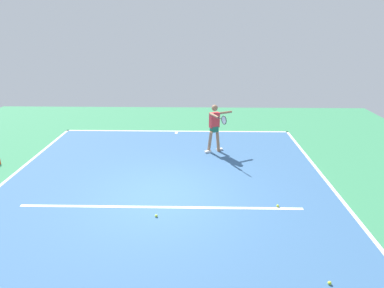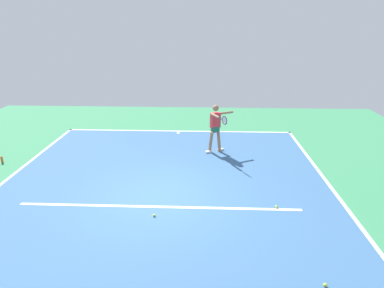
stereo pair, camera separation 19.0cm
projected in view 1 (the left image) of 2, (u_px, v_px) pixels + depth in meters
ground_plane at (163, 197)px, 8.82m from camera, size 19.92×19.92×0.00m
court_surface at (163, 197)px, 8.82m from camera, size 9.56×11.51×0.00m
court_line_baseline_near at (177, 131)px, 14.18m from camera, size 9.56×0.10×0.01m
court_line_sideline_left at (341, 199)px, 8.72m from camera, size 0.10×11.51×0.01m
court_line_service at (161, 207)px, 8.34m from camera, size 7.17×0.10×0.01m
court_line_centre_mark at (176, 133)px, 13.99m from camera, size 0.10×0.30×0.01m
tennis_player at (215, 125)px, 11.58m from camera, size 0.98×1.36×1.73m
tennis_ball_by_sideline at (330, 283)px, 5.87m from camera, size 0.07×0.07×0.07m
tennis_ball_by_baseline at (278, 206)px, 8.34m from camera, size 0.07×0.07×0.07m
tennis_ball_far_corner at (156, 216)px, 7.91m from camera, size 0.07×0.07×0.07m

